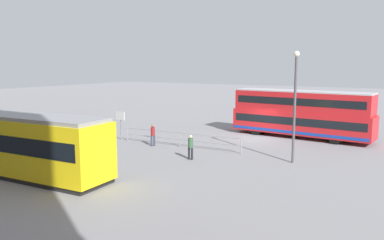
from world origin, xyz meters
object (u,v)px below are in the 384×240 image
tram_yellow (3,141)px  pedestrian_near_railing (153,134)px  double_decker_bus (301,114)px  pedestrian_crossing (191,146)px  street_lamp (295,99)px  info_sign (120,119)px

tram_yellow → pedestrian_near_railing: bearing=-108.2°
double_decker_bus → pedestrian_crossing: size_ratio=7.31×
tram_yellow → pedestrian_crossing: size_ratio=8.91×
tram_yellow → street_lamp: 17.45m
info_sign → street_lamp: street_lamp is taller
double_decker_bus → pedestrian_near_railing: double_decker_bus is taller
pedestrian_crossing → info_sign: 8.96m
double_decker_bus → info_sign: size_ratio=4.91×
pedestrian_near_railing → pedestrian_crossing: 5.08m
double_decker_bus → tram_yellow: double_decker_bus is taller
tram_yellow → pedestrian_near_railing: tram_yellow is taller
info_sign → pedestrian_crossing: bearing=160.7°
pedestrian_near_railing → info_sign: info_sign is taller
double_decker_bus → info_sign: (12.52, 8.29, -0.37)m
pedestrian_crossing → street_lamp: 7.19m
pedestrian_crossing → double_decker_bus: bearing=-110.0°
pedestrian_crossing → street_lamp: size_ratio=0.23×
info_sign → pedestrian_near_railing: bearing=168.5°
tram_yellow → info_sign: size_ratio=5.98×
tram_yellow → street_lamp: bearing=-143.1°
double_decker_bus → street_lamp: bearing=102.1°
pedestrian_near_railing → info_sign: size_ratio=0.69×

